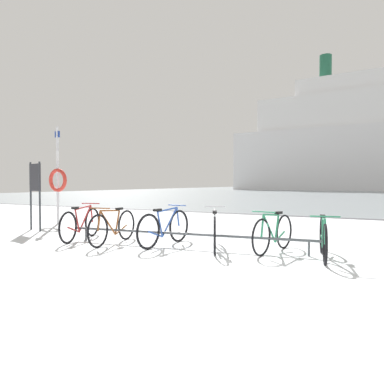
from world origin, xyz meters
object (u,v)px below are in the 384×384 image
at_px(bicycle_4, 273,233).
at_px(ferry_ship, 363,143).
at_px(bicycle_1, 113,227).
at_px(rescue_post, 58,178).
at_px(bicycle_3, 215,230).
at_px(bicycle_2, 165,228).
at_px(bicycle_5, 323,238).
at_px(info_sign, 35,184).
at_px(bicycle_0, 81,224).

xyz_separation_m(bicycle_4, ferry_ship, (0.16, 61.32, 7.87)).
bearing_deg(bicycle_1, rescue_post, 152.65).
distance_m(bicycle_3, bicycle_4, 1.13).
distance_m(bicycle_1, bicycle_2, 1.16).
distance_m(rescue_post, ferry_ship, 60.75).
height_order(bicycle_4, rescue_post, rescue_post).
distance_m(bicycle_2, bicycle_3, 1.10).
distance_m(bicycle_4, bicycle_5, 0.92).
xyz_separation_m(bicycle_1, bicycle_2, (1.12, 0.31, 0.01)).
distance_m(bicycle_5, ferry_ship, 61.98).
bearing_deg(bicycle_1, bicycle_5, 6.71).
bearing_deg(bicycle_2, info_sign, 175.43).
relative_size(bicycle_3, rescue_post, 0.52).
bearing_deg(bicycle_2, bicycle_3, 4.82).
bearing_deg(rescue_post, bicycle_5, -10.75).
distance_m(info_sign, rescue_post, 1.56).
distance_m(bicycle_0, info_sign, 2.53).
bearing_deg(bicycle_1, ferry_ship, 86.79).
bearing_deg(rescue_post, bicycle_4, -10.89).
distance_m(bicycle_1, ferry_ship, 62.56).
height_order(bicycle_2, info_sign, info_sign).
distance_m(bicycle_4, info_sign, 6.67).
xyz_separation_m(bicycle_2, bicycle_4, (2.20, 0.34, -0.01)).
height_order(bicycle_5, info_sign, info_sign).
distance_m(info_sign, ferry_ship, 62.07).
relative_size(bicycle_5, ferry_ship, 0.04).
height_order(bicycle_0, bicycle_4, bicycle_0).
bearing_deg(bicycle_5, info_sign, 178.73).
xyz_separation_m(bicycle_2, info_sign, (-4.40, 0.35, 0.90)).
bearing_deg(bicycle_3, bicycle_4, 12.63).
bearing_deg(info_sign, rescue_post, 116.13).
relative_size(bicycle_4, ferry_ship, 0.04).
xyz_separation_m(bicycle_5, rescue_post, (-8.19, 1.56, 1.12)).
height_order(bicycle_0, ferry_ship, ferry_ship).
height_order(bicycle_2, rescue_post, rescue_post).
xyz_separation_m(bicycle_1, info_sign, (-3.29, 0.66, 0.91)).
bearing_deg(rescue_post, bicycle_2, -18.90).
height_order(bicycle_1, info_sign, info_sign).
bearing_deg(rescue_post, bicycle_0, -33.75).
xyz_separation_m(bicycle_4, bicycle_5, (0.91, -0.15, -0.01)).
xyz_separation_m(bicycle_0, ferry_ship, (4.47, 61.90, 7.86)).
height_order(rescue_post, ferry_ship, ferry_ship).
height_order(bicycle_1, bicycle_2, bicycle_2).
bearing_deg(bicycle_1, bicycle_3, 10.35).
bearing_deg(ferry_ship, bicycle_3, -91.17).
height_order(bicycle_4, info_sign, info_sign).
bearing_deg(bicycle_5, bicycle_1, -173.29).
distance_m(bicycle_2, info_sign, 4.51).
height_order(bicycle_2, bicycle_3, bicycle_2).
bearing_deg(info_sign, ferry_ship, 83.71).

